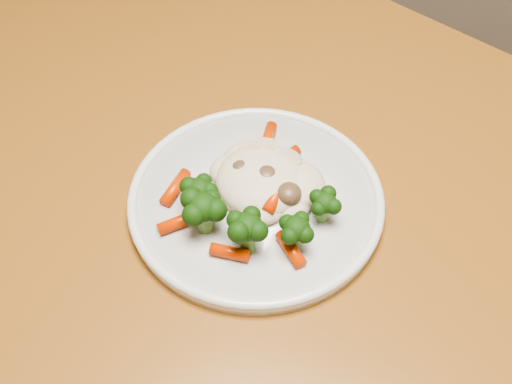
# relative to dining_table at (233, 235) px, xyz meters

# --- Properties ---
(dining_table) EXTENTS (1.27, 1.00, 0.75)m
(dining_table) POSITION_rel_dining_table_xyz_m (0.00, 0.00, 0.00)
(dining_table) COLOR #965C22
(dining_table) RESTS_ON ground
(plate) EXTENTS (0.25, 0.25, 0.01)m
(plate) POSITION_rel_dining_table_xyz_m (0.04, -0.02, 0.11)
(plate) COLOR silver
(plate) RESTS_ON dining_table
(meal) EXTENTS (0.17, 0.18, 0.04)m
(meal) POSITION_rel_dining_table_xyz_m (0.05, -0.03, 0.14)
(meal) COLOR beige
(meal) RESTS_ON plate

